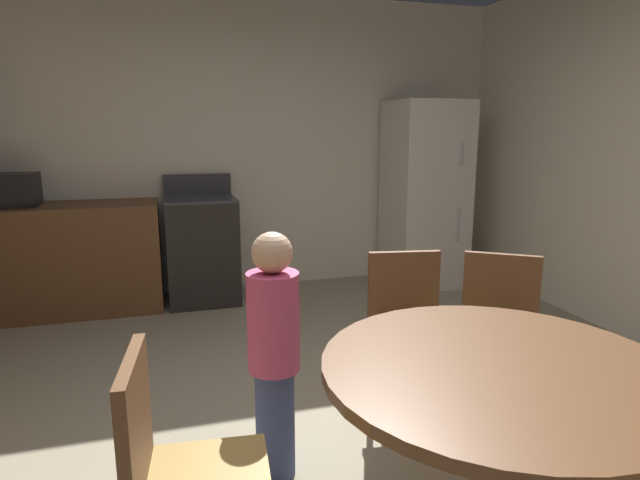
{
  "coord_description": "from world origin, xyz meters",
  "views": [
    {
      "loc": [
        -0.6,
        -2.01,
        1.49
      ],
      "look_at": [
        0.32,
        1.16,
        0.8
      ],
      "focal_mm": 29.7,
      "sensor_mm": 36.0,
      "label": 1
    }
  ],
  "objects_px": {
    "dining_table": "(495,409)",
    "chair_northeast": "(498,330)",
    "refrigerator": "(425,195)",
    "chair_north": "(408,326)",
    "chair_west": "(179,472)",
    "oven_range": "(202,249)",
    "person_child": "(274,351)",
    "microwave": "(7,190)"
  },
  "relations": [
    {
      "from": "chair_west",
      "to": "person_child",
      "type": "height_order",
      "value": "person_child"
    },
    {
      "from": "oven_range",
      "to": "dining_table",
      "type": "height_order",
      "value": "oven_range"
    },
    {
      "from": "person_child",
      "to": "chair_west",
      "type": "bearing_deg",
      "value": -74.09
    },
    {
      "from": "chair_northeast",
      "to": "person_child",
      "type": "xyz_separation_m",
      "value": [
        -1.18,
        -0.12,
        0.08
      ]
    },
    {
      "from": "microwave",
      "to": "chair_west",
      "type": "relative_size",
      "value": 0.51
    },
    {
      "from": "microwave",
      "to": "person_child",
      "type": "xyz_separation_m",
      "value": [
        1.6,
        -2.59,
        -0.45
      ]
    },
    {
      "from": "person_child",
      "to": "refrigerator",
      "type": "bearing_deg",
      "value": 101.64
    },
    {
      "from": "chair_west",
      "to": "chair_northeast",
      "type": "distance_m",
      "value": 1.74
    },
    {
      "from": "oven_range",
      "to": "chair_west",
      "type": "distance_m",
      "value": 3.21
    },
    {
      "from": "chair_west",
      "to": "chair_northeast",
      "type": "bearing_deg",
      "value": 30.05
    },
    {
      "from": "chair_northeast",
      "to": "chair_north",
      "type": "xyz_separation_m",
      "value": [
        -0.41,
        0.17,
        0.0
      ]
    },
    {
      "from": "oven_range",
      "to": "person_child",
      "type": "relative_size",
      "value": 1.01
    },
    {
      "from": "refrigerator",
      "to": "dining_table",
      "type": "relative_size",
      "value": 1.55
    },
    {
      "from": "chair_west",
      "to": "person_child",
      "type": "relative_size",
      "value": 0.8
    },
    {
      "from": "oven_range",
      "to": "chair_west",
      "type": "relative_size",
      "value": 1.26
    },
    {
      "from": "person_child",
      "to": "oven_range",
      "type": "bearing_deg",
      "value": 142.52
    },
    {
      "from": "refrigerator",
      "to": "person_child",
      "type": "distance_m",
      "value": 3.24
    },
    {
      "from": "dining_table",
      "to": "chair_west",
      "type": "xyz_separation_m",
      "value": [
        -1.0,
        0.09,
        -0.1
      ]
    },
    {
      "from": "refrigerator",
      "to": "chair_west",
      "type": "xyz_separation_m",
      "value": [
        -2.4,
        -3.15,
        -0.38
      ]
    },
    {
      "from": "microwave",
      "to": "dining_table",
      "type": "height_order",
      "value": "microwave"
    },
    {
      "from": "refrigerator",
      "to": "person_child",
      "type": "xyz_separation_m",
      "value": [
        -1.99,
        -2.54,
        -0.3
      ]
    },
    {
      "from": "refrigerator",
      "to": "chair_north",
      "type": "relative_size",
      "value": 2.02
    },
    {
      "from": "dining_table",
      "to": "chair_west",
      "type": "height_order",
      "value": "chair_west"
    },
    {
      "from": "refrigerator",
      "to": "chair_west",
      "type": "height_order",
      "value": "refrigerator"
    },
    {
      "from": "oven_range",
      "to": "dining_table",
      "type": "distance_m",
      "value": 3.37
    },
    {
      "from": "oven_range",
      "to": "chair_north",
      "type": "xyz_separation_m",
      "value": [
        0.89,
        -2.3,
        0.03
      ]
    },
    {
      "from": "oven_range",
      "to": "chair_northeast",
      "type": "bearing_deg",
      "value": -62.25
    },
    {
      "from": "microwave",
      "to": "oven_range",
      "type": "bearing_deg",
      "value": 0.14
    },
    {
      "from": "refrigerator",
      "to": "chair_west",
      "type": "distance_m",
      "value": 3.97
    },
    {
      "from": "microwave",
      "to": "chair_northeast",
      "type": "distance_m",
      "value": 3.75
    },
    {
      "from": "oven_range",
      "to": "refrigerator",
      "type": "height_order",
      "value": "refrigerator"
    },
    {
      "from": "dining_table",
      "to": "chair_northeast",
      "type": "relative_size",
      "value": 1.31
    },
    {
      "from": "chair_northeast",
      "to": "oven_range",
      "type": "bearing_deg",
      "value": -116.95
    },
    {
      "from": "chair_north",
      "to": "chair_northeast",
      "type": "bearing_deg",
      "value": 77.13
    },
    {
      "from": "microwave",
      "to": "chair_north",
      "type": "height_order",
      "value": "microwave"
    },
    {
      "from": "oven_range",
      "to": "dining_table",
      "type": "xyz_separation_m",
      "value": [
        0.72,
        -3.29,
        0.13
      ]
    },
    {
      "from": "oven_range",
      "to": "refrigerator",
      "type": "xyz_separation_m",
      "value": [
        2.12,
        -0.05,
        0.41
      ]
    },
    {
      "from": "chair_west",
      "to": "chair_north",
      "type": "xyz_separation_m",
      "value": [
        1.17,
        0.9,
        0.0
      ]
    },
    {
      "from": "chair_west",
      "to": "chair_north",
      "type": "bearing_deg",
      "value": 42.92
    },
    {
      "from": "chair_west",
      "to": "microwave",
      "type": "bearing_deg",
      "value": 115.82
    },
    {
      "from": "oven_range",
      "to": "person_child",
      "type": "height_order",
      "value": "oven_range"
    },
    {
      "from": "refrigerator",
      "to": "person_child",
      "type": "height_order",
      "value": "refrigerator"
    }
  ]
}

